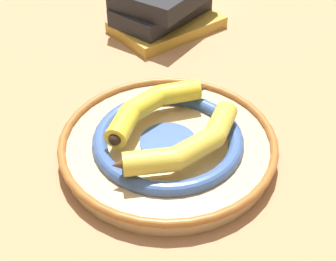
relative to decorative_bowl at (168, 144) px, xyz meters
The scene contains 5 objects.
ground_plane 0.03m from the decorative_bowl, 159.47° to the right, with size 2.80×2.80×0.00m, color #A87A56.
decorative_bowl is the anchor object (origin of this frame).
banana_a 0.06m from the decorative_bowl, 68.41° to the right, with size 0.18×0.11×0.03m.
banana_b 0.06m from the decorative_bowl, 107.91° to the left, with size 0.16×0.11×0.03m.
book_stack 0.37m from the decorative_bowl, 80.92° to the left, with size 0.24×0.23×0.09m.
Camera 1 is at (-0.06, -0.47, 0.44)m, focal length 50.00 mm.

